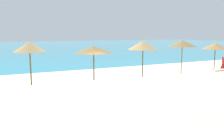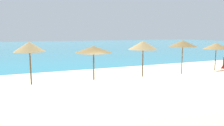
# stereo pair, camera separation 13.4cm
# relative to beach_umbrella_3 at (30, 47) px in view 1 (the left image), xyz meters

# --- Properties ---
(ground_plane) EXTENTS (160.00, 160.00, 0.00)m
(ground_plane) POSITION_rel_beach_umbrella_3_xyz_m (3.20, -2.69, -2.52)
(ground_plane) COLOR beige
(sea_water) EXTENTS (160.00, 74.32, 0.01)m
(sea_water) POSITION_rel_beach_umbrella_3_xyz_m (3.20, 42.17, -2.52)
(sea_water) COLOR teal
(sea_water) RESTS_ON ground_plane
(beach_umbrella_3) EXTENTS (1.90, 1.90, 2.84)m
(beach_umbrella_3) POSITION_rel_beach_umbrella_3_xyz_m (0.00, 0.00, 0.00)
(beach_umbrella_3) COLOR brown
(beach_umbrella_3) RESTS_ON ground_plane
(beach_umbrella_4) EXTENTS (2.53, 2.53, 2.51)m
(beach_umbrella_4) POSITION_rel_beach_umbrella_3_xyz_m (3.99, -0.31, -0.26)
(beach_umbrella_4) COLOR brown
(beach_umbrella_4) RESTS_ON ground_plane
(beach_umbrella_5) EXTENTS (2.22, 2.22, 2.80)m
(beach_umbrella_5) POSITION_rel_beach_umbrella_3_xyz_m (7.85, -0.35, -0.06)
(beach_umbrella_5) COLOR brown
(beach_umbrella_5) RESTS_ON ground_plane
(beach_umbrella_6) EXTENTS (2.26, 2.26, 2.79)m
(beach_umbrella_6) POSITION_rel_beach_umbrella_3_xyz_m (11.57, -0.37, 0.00)
(beach_umbrella_6) COLOR brown
(beach_umbrella_6) RESTS_ON ground_plane
(beach_umbrella_7) EXTENTS (2.28, 2.28, 2.50)m
(beach_umbrella_7) POSITION_rel_beach_umbrella_3_xyz_m (15.64, -0.12, -0.31)
(beach_umbrella_7) COLOR brown
(beach_umbrella_7) RESTS_ON ground_plane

